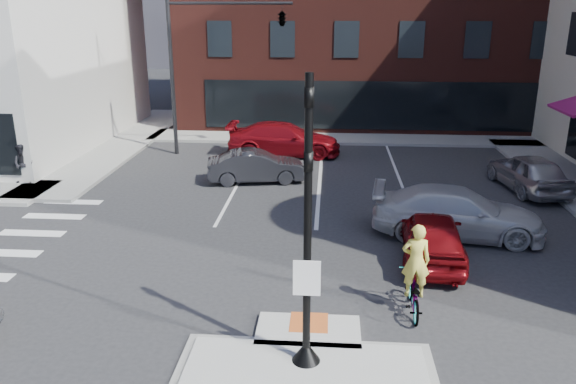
# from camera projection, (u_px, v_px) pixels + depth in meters

# --- Properties ---
(ground) EXTENTS (120.00, 120.00, 0.00)m
(ground) POSITION_uv_depth(u_px,v_px,m) (305.00, 377.00, 11.48)
(ground) COLOR #28282B
(ground) RESTS_ON ground
(refuge_island) EXTENTS (5.40, 4.65, 0.13)m
(refuge_island) POSITION_uv_depth(u_px,v_px,m) (305.00, 383.00, 11.22)
(refuge_island) COLOR gray
(refuge_island) RESTS_ON ground
(sidewalk_n) EXTENTS (26.00, 3.00, 0.15)m
(sidewalk_n) POSITION_uv_depth(u_px,v_px,m) (375.00, 139.00, 32.08)
(sidewalk_n) COLOR gray
(sidewalk_n) RESTS_ON ground
(building_far_left) EXTENTS (10.00, 12.00, 10.00)m
(building_far_left) POSITION_uv_depth(u_px,v_px,m) (291.00, 30.00, 59.47)
(building_far_left) COLOR slate
(building_far_left) RESTS_ON ground
(building_far_right) EXTENTS (12.00, 12.00, 12.00)m
(building_far_right) POSITION_uv_depth(u_px,v_px,m) (413.00, 19.00, 60.11)
(building_far_right) COLOR brown
(building_far_right) RESTS_ON ground
(signal_pole) EXTENTS (0.60, 0.60, 5.98)m
(signal_pole) POSITION_uv_depth(u_px,v_px,m) (307.00, 264.00, 11.12)
(signal_pole) COLOR black
(signal_pole) RESTS_ON refuge_island
(mast_arm_signal) EXTENTS (6.10, 2.24, 8.00)m
(mast_arm_signal) POSITION_uv_depth(u_px,v_px,m) (251.00, 29.00, 26.85)
(mast_arm_signal) COLOR black
(mast_arm_signal) RESTS_ON ground
(red_sedan) EXTENTS (2.10, 4.51, 1.50)m
(red_sedan) POSITION_uv_depth(u_px,v_px,m) (432.00, 235.00, 16.68)
(red_sedan) COLOR maroon
(red_sedan) RESTS_ON ground
(white_pickup) EXTENTS (5.75, 2.91, 1.60)m
(white_pickup) POSITION_uv_depth(u_px,v_px,m) (457.00, 212.00, 18.40)
(white_pickup) COLOR silver
(white_pickup) RESTS_ON ground
(bg_car_dark) EXTENTS (4.38, 2.20, 1.38)m
(bg_car_dark) POSITION_uv_depth(u_px,v_px,m) (256.00, 166.00, 24.17)
(bg_car_dark) COLOR #2A2A2F
(bg_car_dark) RESTS_ON ground
(bg_car_silver) EXTENTS (2.54, 4.81, 1.56)m
(bg_car_silver) POSITION_uv_depth(u_px,v_px,m) (529.00, 172.00, 22.98)
(bg_car_silver) COLOR #AEAFB6
(bg_car_silver) RESTS_ON ground
(bg_car_red) EXTENTS (5.73, 2.38, 1.66)m
(bg_car_red) POSITION_uv_depth(u_px,v_px,m) (284.00, 139.00, 28.56)
(bg_car_red) COLOR maroon
(bg_car_red) RESTS_ON ground
(cyclist) EXTENTS (0.70, 1.88, 2.33)m
(cyclist) POSITION_uv_depth(u_px,v_px,m) (414.00, 283.00, 13.71)
(cyclist) COLOR #3F3F44
(cyclist) RESTS_ON ground
(pedestrian_a) EXTENTS (0.84, 0.67, 1.68)m
(pedestrian_a) POSITION_uv_depth(u_px,v_px,m) (23.00, 164.00, 23.43)
(pedestrian_a) COLOR black
(pedestrian_a) RESTS_ON sidewalk_nw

